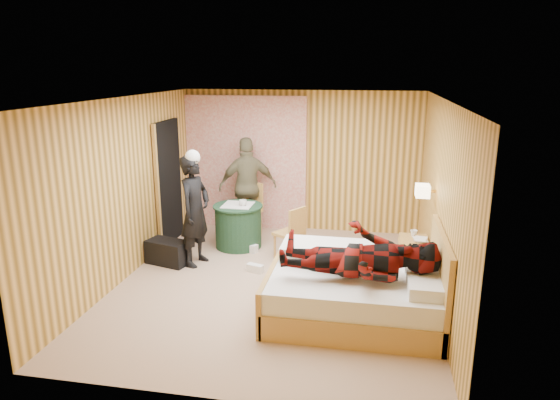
% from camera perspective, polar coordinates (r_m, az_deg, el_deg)
% --- Properties ---
extents(floor, '(4.20, 5.00, 0.01)m').
position_cam_1_polar(floor, '(6.95, -0.66, -9.58)').
color(floor, '#9F8469').
rests_on(floor, ground).
extents(ceiling, '(4.20, 5.00, 0.01)m').
position_cam_1_polar(ceiling, '(6.33, -0.73, 11.46)').
color(ceiling, silver).
rests_on(ceiling, wall_back).
extents(wall_back, '(4.20, 0.02, 2.50)m').
position_cam_1_polar(wall_back, '(8.93, 2.43, 4.43)').
color(wall_back, '#E4B057').
rests_on(wall_back, floor).
extents(wall_left, '(0.02, 5.00, 2.50)m').
position_cam_1_polar(wall_left, '(7.22, -17.26, 1.19)').
color(wall_left, '#E4B057').
rests_on(wall_left, floor).
extents(wall_right, '(0.02, 5.00, 2.50)m').
position_cam_1_polar(wall_right, '(6.47, 17.88, -0.44)').
color(wall_right, '#E4B057').
rests_on(wall_right, floor).
extents(curtain, '(2.20, 0.08, 2.40)m').
position_cam_1_polar(curtain, '(9.07, -3.92, 4.24)').
color(curtain, beige).
rests_on(curtain, floor).
extents(doorway, '(0.06, 0.90, 2.05)m').
position_cam_1_polar(doorway, '(8.49, -12.59, 1.95)').
color(doorway, black).
rests_on(doorway, floor).
extents(wall_lamp, '(0.26, 0.24, 0.16)m').
position_cam_1_polar(wall_lamp, '(6.87, 16.01, 1.02)').
color(wall_lamp, gold).
rests_on(wall_lamp, wall_right).
extents(bed, '(2.01, 1.58, 1.08)m').
position_cam_1_polar(bed, '(6.11, 8.67, -10.14)').
color(bed, tan).
rests_on(bed, floor).
extents(nightstand, '(0.41, 0.56, 0.54)m').
position_cam_1_polar(nightstand, '(7.38, 14.95, -6.25)').
color(nightstand, tan).
rests_on(nightstand, floor).
extents(round_table, '(0.81, 0.81, 0.72)m').
position_cam_1_polar(round_table, '(8.23, -4.79, -2.93)').
color(round_table, '#20462F').
rests_on(round_table, floor).
extents(chair_far, '(0.55, 0.55, 0.93)m').
position_cam_1_polar(chair_far, '(8.77, -3.51, -0.56)').
color(chair_far, tan).
rests_on(chair_far, floor).
extents(chair_near, '(0.52, 0.52, 0.84)m').
position_cam_1_polar(chair_near, '(7.61, 1.45, -3.39)').
color(chair_near, tan).
rests_on(chair_near, floor).
extents(duffel_bag, '(0.70, 0.49, 0.36)m').
position_cam_1_polar(duffel_bag, '(7.76, -12.67, -5.83)').
color(duffel_bag, black).
rests_on(duffel_bag, floor).
extents(sneaker_left, '(0.27, 0.17, 0.11)m').
position_cam_1_polar(sneaker_left, '(7.33, -2.87, -7.78)').
color(sneaker_left, silver).
rests_on(sneaker_left, floor).
extents(sneaker_right, '(0.32, 0.22, 0.13)m').
position_cam_1_polar(sneaker_right, '(8.09, -3.58, -5.46)').
color(sneaker_right, silver).
rests_on(sneaker_right, floor).
extents(woman_standing, '(0.52, 0.68, 1.66)m').
position_cam_1_polar(woman_standing, '(7.47, -9.69, -1.23)').
color(woman_standing, black).
rests_on(woman_standing, floor).
extents(man_at_table, '(1.09, 0.76, 1.72)m').
position_cam_1_polar(man_at_table, '(8.73, -3.69, 1.55)').
color(man_at_table, '#6B6547').
rests_on(man_at_table, floor).
extents(man_on_bed, '(0.86, 0.67, 1.77)m').
position_cam_1_polar(man_on_bed, '(5.65, 9.10, -5.08)').
color(man_on_bed, '#690E0A').
rests_on(man_on_bed, bed).
extents(book_lower, '(0.20, 0.25, 0.02)m').
position_cam_1_polar(book_lower, '(7.24, 15.12, -4.40)').
color(book_lower, silver).
rests_on(book_lower, nightstand).
extents(book_upper, '(0.20, 0.25, 0.02)m').
position_cam_1_polar(book_upper, '(7.24, 15.13, -4.25)').
color(book_upper, silver).
rests_on(book_upper, nightstand).
extents(cup_nightstand, '(0.11, 0.11, 0.09)m').
position_cam_1_polar(cup_nightstand, '(7.40, 15.04, -3.68)').
color(cup_nightstand, silver).
rests_on(cup_nightstand, nightstand).
extents(cup_table, '(0.12, 0.12, 0.10)m').
position_cam_1_polar(cup_table, '(8.04, -4.26, -0.33)').
color(cup_table, silver).
rests_on(cup_table, round_table).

